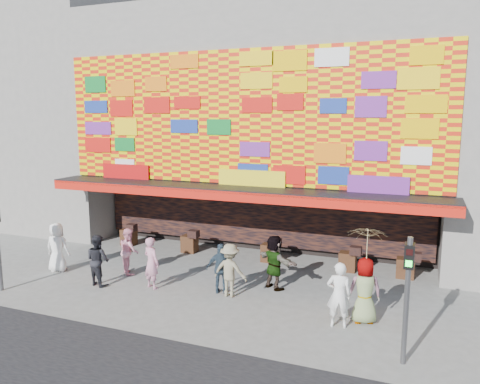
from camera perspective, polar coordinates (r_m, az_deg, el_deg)
The scene contains 14 objects.
ground at distance 14.85m, azimuth -5.81°, elevation -13.05°, with size 90.00×90.00×0.00m, color slate.
shop_building at distance 21.31m, azimuth 4.17°, elevation 8.24°, with size 15.20×9.40×10.00m.
neighbor_left at distance 27.96m, azimuth -22.66°, elevation 9.39°, with size 11.00×8.00×12.00m, color gray.
signal_right at distance 11.32m, azimuth 19.74°, elevation -10.78°, with size 0.22×0.20×3.00m.
ped_a at distance 18.33m, azimuth -21.39°, elevation -6.30°, with size 0.88×0.57×1.81m, color white.
ped_b at distance 15.77m, azimuth -10.75°, elevation -8.47°, with size 0.63×0.41×1.72m, color #C9829C.
ped_c at distance 16.49m, azimuth -16.94°, elevation -7.93°, with size 0.84×0.65×1.72m, color black.
ped_d at distance 14.84m, azimuth -1.23°, elevation -9.52°, with size 1.09×0.63×1.69m, color gray.
ped_e at distance 15.12m, azimuth -2.29°, elevation -9.29°, with size 0.96×0.40×1.63m, color #2D3E4F.
ped_f at distance 15.49m, azimuth 4.21°, elevation -8.52°, with size 1.67×0.53×1.80m, color gray.
ped_g at distance 13.47m, azimuth 14.95°, elevation -11.54°, with size 0.90×0.58×1.83m, color gray.
ped_h at distance 13.07m, azimuth 11.96°, elevation -12.15°, with size 0.66×0.43×1.80m, color white.
ped_i at distance 17.37m, azimuth -13.37°, elevation -6.99°, with size 0.81×0.63×1.66m, color pink.
parasol at distance 13.08m, azimuth 15.19°, elevation -6.33°, with size 1.35×1.36×1.92m.
Camera 1 is at (6.36, -12.16, 5.66)m, focal length 35.00 mm.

